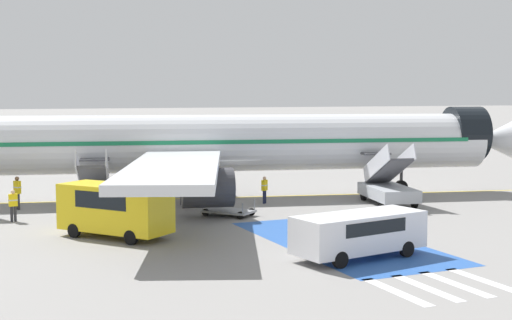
% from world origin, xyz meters
% --- Properties ---
extents(ground_plane, '(600.00, 600.00, 0.00)m').
position_xyz_m(ground_plane, '(0.00, 0.00, 0.00)').
color(ground_plane, gray).
extents(apron_leadline_yellow, '(75.73, 18.27, 0.01)m').
position_xyz_m(apron_leadline_yellow, '(-0.53, 0.76, 0.00)').
color(apron_leadline_yellow, gold).
rests_on(apron_leadline_yellow, ground_plane).
extents(apron_stand_patch_blue, '(5.49, 12.10, 0.01)m').
position_xyz_m(apron_stand_patch_blue, '(-0.53, -13.89, 0.00)').
color(apron_stand_patch_blue, '#2856A8').
rests_on(apron_stand_patch_blue, ground_plane).
extents(apron_walkway_bar_0, '(0.44, 3.60, 0.01)m').
position_xyz_m(apron_walkway_bar_0, '(-2.93, -21.53, 0.00)').
color(apron_walkway_bar_0, silver).
rests_on(apron_walkway_bar_0, ground_plane).
extents(apron_walkway_bar_1, '(0.44, 3.60, 0.01)m').
position_xyz_m(apron_walkway_bar_1, '(-1.73, -21.53, 0.00)').
color(apron_walkway_bar_1, silver).
rests_on(apron_walkway_bar_1, ground_plane).
extents(apron_walkway_bar_2, '(0.44, 3.60, 0.01)m').
position_xyz_m(apron_walkway_bar_2, '(-0.53, -21.53, 0.00)').
color(apron_walkway_bar_2, silver).
rests_on(apron_walkway_bar_2, ground_plane).
extents(apron_walkway_bar_3, '(0.44, 3.60, 0.01)m').
position_xyz_m(apron_walkway_bar_3, '(0.67, -21.53, 0.00)').
color(apron_walkway_bar_3, silver).
rests_on(apron_walkway_bar_3, ground_plane).
extents(airliner, '(42.61, 35.41, 10.84)m').
position_xyz_m(airliner, '(-1.26, 0.94, 3.40)').
color(airliner, silver).
rests_on(airliner, ground_plane).
extents(boarding_stairs_forward, '(3.26, 5.53, 3.71)m').
position_xyz_m(boarding_stairs_forward, '(7.51, -5.59, 0.95)').
color(boarding_stairs_forward, '#ADB2BA').
rests_on(boarding_stairs_forward, ground_plane).
extents(boarding_stairs_aft, '(3.26, 5.53, 3.62)m').
position_xyz_m(boarding_stairs_aft, '(-8.93, -1.66, 0.94)').
color(boarding_stairs_aft, '#ADB2BA').
rests_on(boarding_stairs_aft, ground_plane).
extents(fuel_tanker, '(3.93, 11.00, 3.41)m').
position_xyz_m(fuel_tanker, '(-8.46, 27.46, 1.72)').
color(fuel_tanker, '#38383D').
rests_on(fuel_tanker, ground_plane).
extents(service_van_0, '(4.73, 5.32, 2.39)m').
position_xyz_m(service_van_0, '(-9.37, -9.04, 1.42)').
color(service_van_0, yellow).
rests_on(service_van_0, ground_plane).
extents(service_van_1, '(5.73, 2.85, 1.77)m').
position_xyz_m(service_van_1, '(-1.47, -16.88, 1.08)').
color(service_van_1, silver).
rests_on(service_van_1, ground_plane).
extents(baggage_cart, '(2.82, 2.96, 0.87)m').
position_xyz_m(baggage_cart, '(-2.60, -5.72, 0.26)').
color(baggage_cart, gray).
rests_on(baggage_cart, ground_plane).
extents(ground_crew_0, '(0.43, 0.49, 1.68)m').
position_xyz_m(ground_crew_0, '(-3.70, -1.13, 0.96)').
color(ground_crew_0, '#2D2D33').
rests_on(ground_crew_0, ground_plane).
extents(ground_crew_1, '(0.48, 0.45, 1.61)m').
position_xyz_m(ground_crew_1, '(0.93, -2.52, 0.92)').
color(ground_crew_1, '#191E38').
rests_on(ground_crew_1, ground_plane).
extents(ground_crew_2, '(0.45, 0.26, 1.63)m').
position_xyz_m(ground_crew_2, '(-13.22, -2.96, 0.93)').
color(ground_crew_2, '#2D2D33').
rests_on(ground_crew_2, ground_plane).
extents(ground_crew_3, '(0.41, 0.49, 1.87)m').
position_xyz_m(ground_crew_3, '(-12.66, 0.94, 1.09)').
color(ground_crew_3, '#2D2D33').
rests_on(ground_crew_3, ground_plane).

